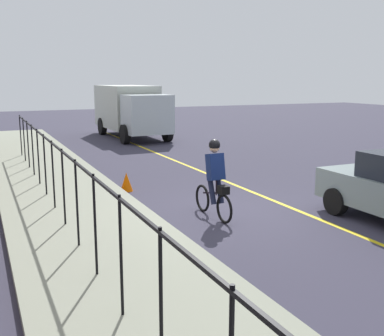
% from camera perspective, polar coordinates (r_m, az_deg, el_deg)
% --- Properties ---
extents(ground_plane, '(80.00, 80.00, 0.00)m').
position_cam_1_polar(ground_plane, '(11.26, 4.67, -5.49)').
color(ground_plane, '#363444').
extents(lane_line_centre, '(36.00, 0.12, 0.01)m').
position_cam_1_polar(lane_line_centre, '(12.10, 11.31, -4.50)').
color(lane_line_centre, yellow).
rests_on(lane_line_centre, ground).
extents(sidewalk, '(40.00, 3.20, 0.15)m').
position_cam_1_polar(sidewalk, '(10.09, -12.57, -7.23)').
color(sidewalk, gray).
rests_on(sidewalk, ground).
extents(iron_fence, '(18.40, 0.04, 1.60)m').
position_cam_1_polar(iron_fence, '(10.69, -16.07, 0.33)').
color(iron_fence, black).
rests_on(iron_fence, sidewalk).
extents(cyclist_lead, '(1.71, 0.37, 1.83)m').
position_cam_1_polar(cyclist_lead, '(10.63, 2.79, -1.38)').
color(cyclist_lead, black).
rests_on(cyclist_lead, ground).
extents(box_truck_background, '(6.73, 2.59, 2.78)m').
position_cam_1_polar(box_truck_background, '(25.82, -7.48, 7.15)').
color(box_truck_background, beige).
rests_on(box_truck_background, ground).
extents(traffic_cone_near, '(0.36, 0.36, 0.54)m').
position_cam_1_polar(traffic_cone_near, '(13.46, -7.97, -1.68)').
color(traffic_cone_near, '#E85800').
rests_on(traffic_cone_near, ground).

